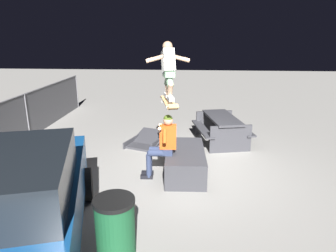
# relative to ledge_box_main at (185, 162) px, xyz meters

# --- Properties ---
(ground_plane) EXTENTS (40.00, 40.00, 0.00)m
(ground_plane) POSITION_rel_ledge_box_main_xyz_m (0.02, -0.06, -0.27)
(ground_plane) COLOR gray
(ledge_box_main) EXTENTS (1.72, 0.90, 0.54)m
(ledge_box_main) POSITION_rel_ledge_box_main_xyz_m (0.00, 0.00, 0.00)
(ledge_box_main) COLOR #38383D
(ledge_box_main) RESTS_ON ground
(person_sitting_on_ledge) EXTENTS (0.59, 0.76, 1.38)m
(person_sitting_on_ledge) POSITION_rel_ledge_box_main_xyz_m (-0.22, 0.47, 0.51)
(person_sitting_on_ledge) COLOR #2D3856
(person_sitting_on_ledge) RESTS_ON ground
(skateboard) EXTENTS (1.04, 0.46, 0.14)m
(skateboard) POSITION_rel_ledge_box_main_xyz_m (-0.13, 0.34, 1.35)
(skateboard) COLOR #AD8451
(skater_airborne) EXTENTS (0.64, 0.88, 1.12)m
(skater_airborne) POSITION_rel_ledge_box_main_xyz_m (-0.07, 0.36, 2.03)
(skater_airborne) COLOR white
(kicker_ramp) EXTENTS (1.39, 1.16, 0.35)m
(kicker_ramp) POSITION_rel_ledge_box_main_xyz_m (1.82, 1.10, -0.21)
(kicker_ramp) COLOR #38383D
(kicker_ramp) RESTS_ON ground
(picnic_table_back) EXTENTS (1.94, 1.67, 0.75)m
(picnic_table_back) POSITION_rel_ledge_box_main_xyz_m (2.09, -0.98, 0.23)
(picnic_table_back) COLOR #38383D
(picnic_table_back) RESTS_ON ground
(trash_bin) EXTENTS (0.56, 0.56, 0.86)m
(trash_bin) POSITION_rel_ledge_box_main_xyz_m (-2.66, 0.89, 0.16)
(trash_bin) COLOR #19512D
(trash_bin) RESTS_ON ground
(parked_car) EXTENTS (4.51, 2.84, 1.56)m
(parked_car) POSITION_rel_ledge_box_main_xyz_m (-2.83, 2.20, 0.52)
(parked_car) COLOR navy
(parked_car) RESTS_ON ground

